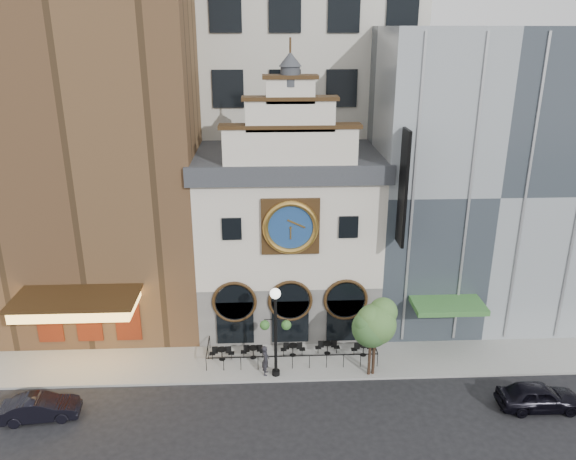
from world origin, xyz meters
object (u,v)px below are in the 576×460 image
at_px(bistro_3, 327,347).
at_px(car_left, 40,408).
at_px(bistro_1, 253,352).
at_px(tree_right, 376,321).
at_px(tree_left, 372,325).
at_px(car_right, 539,396).
at_px(lamppost, 276,323).
at_px(bistro_2, 293,349).
at_px(pedestrian, 265,360).
at_px(bistro_0, 222,353).
at_px(bistro_4, 363,349).

bearing_deg(bistro_3, car_left, -161.41).
bearing_deg(bistro_1, tree_right, -15.14).
bearing_deg(tree_left, car_right, -21.37).
relative_size(car_right, lamppost, 0.78).
bearing_deg(bistro_3, bistro_2, -176.68).
distance_m(car_left, tree_right, 19.34).
bearing_deg(bistro_3, pedestrian, -152.52).
relative_size(pedestrian, tree_right, 0.39).
bearing_deg(bistro_3, car_right, -27.63).
bearing_deg(tree_left, lamppost, 178.41).
bearing_deg(lamppost, car_left, -163.86).
height_order(bistro_1, pedestrian, pedestrian).
height_order(bistro_0, lamppost, lamppost).
relative_size(car_left, pedestrian, 2.12).
xyz_separation_m(bistro_2, lamppost, (-1.14, -2.09, 3.13)).
distance_m(car_left, pedestrian, 12.70).
bearing_deg(pedestrian, tree_right, -88.83).
bearing_deg(pedestrian, bistro_3, -59.56).
distance_m(bistro_3, pedestrian, 4.55).
relative_size(bistro_2, bistro_4, 1.00).
relative_size(bistro_4, pedestrian, 0.82).
bearing_deg(tree_right, bistro_1, 164.86).
height_order(bistro_2, bistro_4, same).
relative_size(bistro_0, tree_left, 0.34).
xyz_separation_m(bistro_0, lamppost, (3.39, -1.82, 3.13)).
bearing_deg(bistro_1, bistro_3, 3.60).
distance_m(bistro_1, bistro_2, 2.55).
relative_size(bistro_3, bistro_4, 1.00).
bearing_deg(tree_right, bistro_4, 98.31).
bearing_deg(bistro_4, tree_left, -89.45).
xyz_separation_m(bistro_3, lamppost, (-3.39, -2.22, 3.13)).
height_order(bistro_1, car_right, car_right).
height_order(bistro_2, car_left, car_left).
relative_size(bistro_0, bistro_2, 1.00).
distance_m(car_left, lamppost, 13.62).
distance_m(bistro_4, car_left, 19.24).
distance_m(bistro_3, car_right, 12.59).
relative_size(tree_left, tree_right, 0.94).
relative_size(bistro_1, car_left, 0.39).
xyz_separation_m(bistro_1, bistro_3, (4.79, 0.30, 0.00)).
xyz_separation_m(pedestrian, tree_right, (6.59, -0.21, 2.64)).
bearing_deg(bistro_4, bistro_0, -179.48).
relative_size(bistro_3, pedestrian, 0.82).
relative_size(bistro_2, lamppost, 0.27).
bearing_deg(bistro_0, bistro_1, 2.75).
bearing_deg(tree_right, tree_left, -163.17).
xyz_separation_m(bistro_3, car_right, (11.15, -5.84, 0.16)).
relative_size(bistro_1, bistro_2, 1.00).
bearing_deg(pedestrian, car_right, -100.92).
height_order(car_right, lamppost, lamppost).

